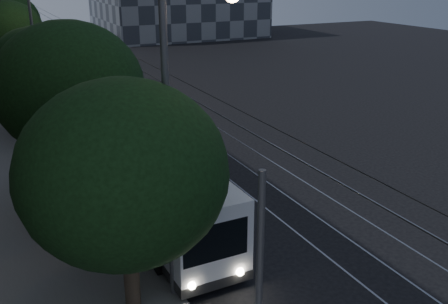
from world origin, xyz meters
TOP-DOWN VIEW (x-y plane):
  - ground at (0.00, 0.00)m, footprint 120.00×120.00m
  - sidewalk at (-7.50, 20.00)m, footprint 5.00×90.00m
  - tram_rails at (2.50, 20.00)m, footprint 4.52×90.00m
  - overhead_wires at (-4.97, 20.00)m, footprint 2.23×90.00m
  - trolleybus at (-4.10, 0.20)m, footprint 2.54×11.54m
  - pickup_silver at (-3.28, 12.24)m, footprint 2.81×5.47m
  - car_white_a at (-3.30, 15.47)m, footprint 1.76×3.77m
  - car_white_b at (-4.30, 19.50)m, footprint 2.25×4.84m
  - car_white_c at (-2.70, 27.28)m, footprint 3.28×4.84m
  - car_white_d at (-2.70, 31.31)m, footprint 1.51×3.71m
  - tree_0 at (-6.50, -5.06)m, footprint 5.48×5.48m
  - tree_1 at (-6.50, 2.35)m, footprint 5.65×5.65m
  - tree_2 at (-6.50, 12.71)m, footprint 5.02×5.02m
  - tree_3 at (-6.50, 16.85)m, footprint 4.44×4.44m
  - tree_4 at (-6.85, 28.50)m, footprint 5.58×5.58m
  - tree_5 at (-6.50, 33.76)m, footprint 5.65×5.65m
  - streetlamp_near at (-4.80, -4.87)m, footprint 2.23×0.44m
  - streetlamp_far at (-5.37, 20.66)m, footprint 2.69×0.44m

SIDE VIEW (x-z plane):
  - ground at x=0.00m, z-range 0.00..0.00m
  - tram_rails at x=2.50m, z-range 0.00..0.02m
  - sidewalk at x=-7.50m, z-range 0.00..0.15m
  - car_white_a at x=-3.30m, z-range 0.00..1.25m
  - car_white_d at x=-2.70m, z-range 0.00..1.26m
  - car_white_b at x=-4.30m, z-range 0.00..1.37m
  - pickup_silver at x=-3.28m, z-range 0.00..1.48m
  - car_white_c at x=-2.70m, z-range 0.00..1.51m
  - trolleybus at x=-4.10m, z-range -1.23..4.39m
  - overhead_wires at x=-4.97m, z-range 0.47..6.47m
  - tree_3 at x=-6.50m, z-range 0.95..6.87m
  - tree_2 at x=-6.50m, z-range 0.92..7.31m
  - tree_0 at x=-6.50m, z-range 0.92..7.72m
  - tree_4 at x=-6.85m, z-range 0.96..7.93m
  - tree_5 at x=-6.50m, z-range 1.14..8.52m
  - tree_1 at x=-6.50m, z-range 1.23..8.81m
  - streetlamp_near at x=-4.80m, z-range 0.98..10.10m
  - streetlamp_far at x=-5.37m, z-range 1.08..12.37m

